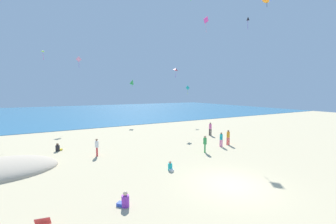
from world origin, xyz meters
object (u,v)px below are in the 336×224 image
Objects in this scene: person_5 at (58,148)px; kite_red at (176,69)px; kite_lime at (43,51)px; person_2 at (221,138)px; person_3 at (210,128)px; kite_pink at (79,60)px; person_0 at (170,167)px; kite_magenta at (206,20)px; person_4 at (228,136)px; kite_teal at (188,88)px; person_6 at (125,201)px; person_7 at (205,143)px; kite_green at (132,82)px; person_1 at (97,146)px; kite_black at (248,19)px.

person_5 is 0.54× the size of kite_red.
person_2 is at bearing -47.13° from kite_lime.
person_3 is 24.46m from kite_pink.
kite_red is at bearing -19.83° from kite_lime.
person_0 is 18.95m from kite_red.
kite_red is (-0.44, 6.17, -5.32)m from kite_magenta.
kite_magenta is (-1.30, -0.38, 13.29)m from person_3.
kite_teal is at bearing -138.08° from person_4.
kite_red is 0.75× the size of kite_pink.
person_6 is 0.50× the size of person_7.
person_2 is 0.93× the size of person_4.
kite_red reaches higher than person_4.
kite_green reaches higher than kite_teal.
person_7 is 1.02× the size of kite_teal.
person_3 is at bearing -138.43° from person_4.
kite_magenta is 8.16m from kite_red.
person_1 is at bearing -119.08° from kite_green.
person_5 is (-6.88, 9.74, 0.04)m from person_0.
person_6 is (-13.68, -6.64, -0.65)m from person_4.
kite_teal is (4.73, 10.59, -7.90)m from kite_magenta.
kite_black is at bearing -62.44° from kite_green.
kite_pink is (-7.77, 23.66, 10.16)m from person_7.
kite_pink is at bearing -34.85° from person_7.
kite_lime is 18.05m from kite_red.
person_3 is 0.91× the size of kite_magenta.
kite_teal is at bearing 65.93° from kite_magenta.
kite_teal is at bearing -4.31° from kite_lime.
kite_lime is (-18.62, 11.88, 10.01)m from person_3.
kite_lime is 14.64m from kite_green.
kite_magenta is (13.52, 1.71, 13.39)m from person_1.
kite_black reaches higher than kite_teal.
kite_black is (15.14, 6.44, 14.73)m from person_0.
kite_pink reaches higher than person_1.
person_3 is at bearing 16.65° from person_2.
kite_lime is at bearing -74.03° from person_4.
person_3 is 12.05m from kite_teal.
kite_lime reaches higher than person_4.
person_1 is 4.62m from person_5.
person_1 is 0.96× the size of person_4.
person_5 is 20.51m from kite_green.
kite_black is at bearing -47.82° from kite_pink.
person_0 is at bearing -140.34° from kite_magenta.
person_0 is 0.53× the size of kite_lime.
person_7 reaches higher than person_2.
person_6 is at bearing 90.21° from person_1.
person_0 is at bearing 125.74° from person_1.
person_6 is 0.50× the size of kite_black.
kite_lime reaches higher than person_7.
person_1 is at bearing 122.23° from person_2.
kite_lime is (-7.73, 20.21, 10.76)m from person_0.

